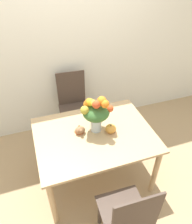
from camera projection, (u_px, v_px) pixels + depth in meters
name	position (u px, v px, depth m)	size (l,w,h in m)	color
ground_plane	(95.00, 175.00, 2.81)	(12.00, 12.00, 0.00)	tan
wall_back	(66.00, 41.00, 2.85)	(8.00, 0.06, 2.70)	silver
dining_table	(94.00, 140.00, 2.42)	(1.27, 0.96, 0.74)	tan
flower_vase	(96.00, 112.00, 2.26)	(0.34, 0.28, 0.45)	silver
pumpkin	(111.00, 129.00, 2.35)	(0.12, 0.12, 0.11)	gold
turkey_figurine	(80.00, 129.00, 2.35)	(0.11, 0.15, 0.09)	#936642
dining_chair_near_window	(74.00, 105.00, 3.15)	(0.45, 0.45, 0.98)	#47382D
dining_chair_far_side	(127.00, 217.00, 1.88)	(0.43, 0.43, 0.98)	#47382D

